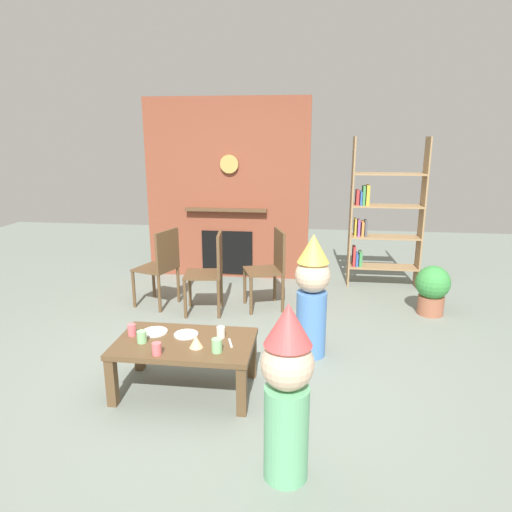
{
  "coord_description": "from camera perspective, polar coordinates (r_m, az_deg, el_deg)",
  "views": [
    {
      "loc": [
        0.64,
        -3.5,
        1.92
      ],
      "look_at": [
        0.15,
        0.4,
        0.88
      ],
      "focal_mm": 32.09,
      "sensor_mm": 36.0,
      "label": 1
    }
  ],
  "objects": [
    {
      "name": "dining_chair_middle",
      "position": [
        5.01,
        -5.58,
        -1.52
      ],
      "size": [
        0.45,
        0.45,
        0.9
      ],
      "rotation": [
        0.0,
        0.0,
        3.26
      ],
      "color": "brown",
      "rests_on": "ground_plane"
    },
    {
      "name": "paper_plate_rear",
      "position": [
        3.64,
        -8.71,
        -9.64
      ],
      "size": [
        0.19,
        0.19,
        0.01
      ],
      "primitive_type": "cylinder",
      "color": "white",
      "rests_on": "coffee_table"
    },
    {
      "name": "dining_chair_right",
      "position": [
        5.14,
        1.93,
        -1.04
      ],
      "size": [
        0.51,
        0.51,
        0.9
      ],
      "rotation": [
        0.0,
        0.0,
        3.48
      ],
      "color": "brown",
      "rests_on": "ground_plane"
    },
    {
      "name": "table_fork",
      "position": [
        3.48,
        -3.21,
        -10.78
      ],
      "size": [
        0.06,
        0.15,
        0.01
      ],
      "primitive_type": "cube",
      "rotation": [
        0.0,
        0.0,
        1.88
      ],
      "color": "silver",
      "rests_on": "coffee_table"
    },
    {
      "name": "paper_cup_near_left",
      "position": [
        3.56,
        -4.41,
        -9.46
      ],
      "size": [
        0.06,
        0.06,
        0.09
      ],
      "primitive_type": "cylinder",
      "color": "silver",
      "rests_on": "coffee_table"
    },
    {
      "name": "paper_cup_center",
      "position": [
        3.71,
        -15.22,
        -8.88
      ],
      "size": [
        0.06,
        0.06,
        0.09
      ],
      "primitive_type": "cylinder",
      "color": "#E5666B",
      "rests_on": "coffee_table"
    },
    {
      "name": "brick_fireplace_feature",
      "position": [
        6.25,
        -3.57,
        8.17
      ],
      "size": [
        2.2,
        0.28,
        2.4
      ],
      "color": "brown",
      "rests_on": "ground_plane"
    },
    {
      "name": "coffee_table",
      "position": [
        3.58,
        -8.84,
        -11.36
      ],
      "size": [
        1.04,
        0.63,
        0.41
      ],
      "color": "brown",
      "rests_on": "ground_plane"
    },
    {
      "name": "child_with_cone_hat",
      "position": [
        2.63,
        3.89,
        -16.21
      ],
      "size": [
        0.3,
        0.3,
        1.07
      ],
      "rotation": [
        0.0,
        0.0,
        2.35
      ],
      "color": "#66B27F",
      "rests_on": "ground_plane"
    },
    {
      "name": "paper_cup_far_right",
      "position": [
        3.37,
        -12.27,
        -11.23
      ],
      "size": [
        0.07,
        0.07,
        0.09
      ],
      "primitive_type": "cylinder",
      "color": "#E5666B",
      "rests_on": "coffee_table"
    },
    {
      "name": "birthday_cake_slice",
      "position": [
        3.43,
        -7.48,
        -10.54
      ],
      "size": [
        0.1,
        0.1,
        0.09
      ],
      "primitive_type": "cone",
      "color": "#EAC68C",
      "rests_on": "coffee_table"
    },
    {
      "name": "paper_cup_far_left",
      "position": [
        3.58,
        -14.04,
        -9.74
      ],
      "size": [
        0.07,
        0.07,
        0.09
      ],
      "primitive_type": "cylinder",
      "color": "#8CD18C",
      "rests_on": "coffee_table"
    },
    {
      "name": "potted_plant_tall",
      "position": [
        5.36,
        21.13,
        -3.75
      ],
      "size": [
        0.37,
        0.37,
        0.55
      ],
      "color": "#9E5B42",
      "rests_on": "ground_plane"
    },
    {
      "name": "child_in_pink",
      "position": [
        4.03,
        7.0,
        -4.58
      ],
      "size": [
        0.31,
        0.31,
        1.11
      ],
      "rotation": [
        0.0,
        0.0,
        -2.49
      ],
      "color": "#4C7FC6",
      "rests_on": "ground_plane"
    },
    {
      "name": "ground_plane",
      "position": [
        4.04,
        -2.89,
        -13.49
      ],
      "size": [
        12.0,
        12.0,
        0.0
      ],
      "primitive_type": "plane",
      "color": "gray"
    },
    {
      "name": "paper_plate_front",
      "position": [
        3.73,
        -12.51,
        -9.21
      ],
      "size": [
        0.2,
        0.2,
        0.01
      ],
      "primitive_type": "cylinder",
      "color": "white",
      "rests_on": "coffee_table"
    },
    {
      "name": "paper_cup_near_right",
      "position": [
        3.34,
        -4.9,
        -11.06
      ],
      "size": [
        0.08,
        0.08,
        0.1
      ],
      "primitive_type": "cylinder",
      "color": "#8CD18C",
      "rests_on": "coffee_table"
    },
    {
      "name": "bookshelf",
      "position": [
        6.05,
        15.11,
        4.45
      ],
      "size": [
        0.9,
        0.28,
        1.9
      ],
      "color": "#9E7A51",
      "rests_on": "ground_plane"
    },
    {
      "name": "dining_chair_left",
      "position": [
        5.28,
        -11.7,
        -0.9
      ],
      "size": [
        0.51,
        0.51,
        0.9
      ],
      "rotation": [
        0.0,
        0.0,
        2.82
      ],
      "color": "brown",
      "rests_on": "ground_plane"
    }
  ]
}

